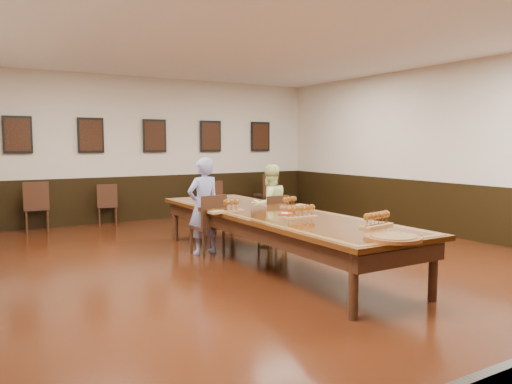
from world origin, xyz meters
TOP-DOWN VIEW (x-y plane):
  - floor at (0.00, 0.00)m, footprint 8.00×10.00m
  - ceiling at (0.00, 0.00)m, footprint 8.00×10.00m
  - wall_back at (0.00, 5.01)m, footprint 8.00×0.02m
  - wall_right at (4.01, 0.00)m, footprint 0.02×10.00m
  - chair_man at (-0.56, 1.04)m, footprint 0.50×0.54m
  - chair_woman at (0.63, 1.01)m, footprint 0.43×0.47m
  - spare_chair_a at (-2.55, 4.68)m, footprint 0.51×0.55m
  - spare_chair_b at (-1.14, 4.77)m, footprint 0.50×0.53m
  - spare_chair_c at (1.22, 4.57)m, footprint 0.40×0.44m
  - spare_chair_d at (2.69, 4.49)m, footprint 0.48×0.52m
  - person_man at (-0.58, 1.14)m, footprint 0.59×0.43m
  - person_woman at (0.63, 1.10)m, footprint 0.71×0.57m
  - pink_phone at (0.60, 0.18)m, footprint 0.10×0.16m
  - wainscoting at (0.00, 0.00)m, footprint 8.00×10.00m
  - conference_table at (0.00, 0.00)m, footprint 1.40×5.00m
  - posters at (0.00, 4.94)m, footprint 6.14×0.04m
  - flight_a at (-0.57, 0.33)m, footprint 0.52×0.17m
  - flight_b at (0.55, 0.34)m, footprint 0.47×0.21m
  - flight_c at (-0.01, -0.65)m, footprint 0.48×0.16m
  - flight_d at (0.35, -1.68)m, footprint 0.51×0.24m
  - red_plate_grp at (0.01, -0.27)m, footprint 0.21×0.21m
  - carved_platter at (-0.07, -2.34)m, footprint 0.60×0.60m

SIDE VIEW (x-z plane):
  - floor at x=0.00m, z-range -0.02..0.00m
  - spare_chair_c at x=1.22m, z-range 0.00..0.86m
  - spare_chair_b at x=-1.14m, z-range 0.00..0.88m
  - chair_woman at x=0.63m, z-range 0.00..0.88m
  - chair_man at x=-0.56m, z-range 0.00..0.95m
  - spare_chair_d at x=2.69m, z-range 0.00..0.99m
  - spare_chair_a at x=-2.55m, z-range 0.00..0.99m
  - wainscoting at x=0.00m, z-range 0.00..1.00m
  - conference_table at x=0.00m, z-range 0.23..0.99m
  - person_woman at x=0.63m, z-range 0.00..1.38m
  - pink_phone at x=0.60m, z-range 0.75..0.76m
  - person_man at x=-0.58m, z-range 0.00..1.51m
  - red_plate_grp at x=0.01m, z-range 0.75..0.78m
  - carved_platter at x=-0.07m, z-range 0.75..0.79m
  - flight_b at x=0.55m, z-range 0.74..0.91m
  - flight_c at x=-0.01m, z-range 0.74..0.92m
  - flight_d at x=0.35m, z-range 0.74..0.93m
  - flight_a at x=-0.57m, z-range 0.74..0.94m
  - wall_back at x=0.00m, z-range 0.00..3.20m
  - wall_right at x=4.01m, z-range 0.00..3.20m
  - posters at x=0.00m, z-range 1.53..2.27m
  - ceiling at x=0.00m, z-range 3.20..3.22m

